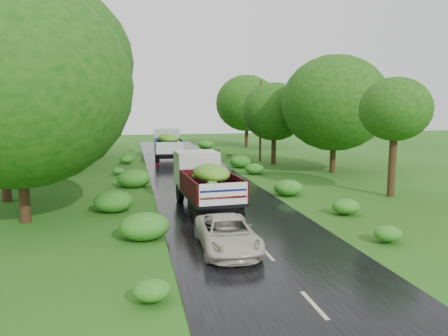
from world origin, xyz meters
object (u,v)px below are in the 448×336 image
object	(u,v)px
truck_near	(205,179)
utility_pole	(260,120)
truck_far	(168,143)
car	(227,234)

from	to	relation	value
truck_near	utility_pole	size ratio (longest dim) A/B	0.89
truck_far	utility_pole	size ratio (longest dim) A/B	0.94
truck_near	utility_pole	world-z (taller)	utility_pole
truck_far	utility_pole	world-z (taller)	utility_pole
truck_near	truck_far	xyz separation A→B (m)	(-0.21, 18.80, 0.10)
car	utility_pole	xyz separation A→B (m)	(8.04, 22.76, 3.05)
truck_near	utility_pole	bearing A→B (deg)	61.05
truck_far	utility_pole	distance (m)	8.57
truck_near	car	size ratio (longest dim) A/B	1.54
truck_far	truck_near	bearing A→B (deg)	-87.12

